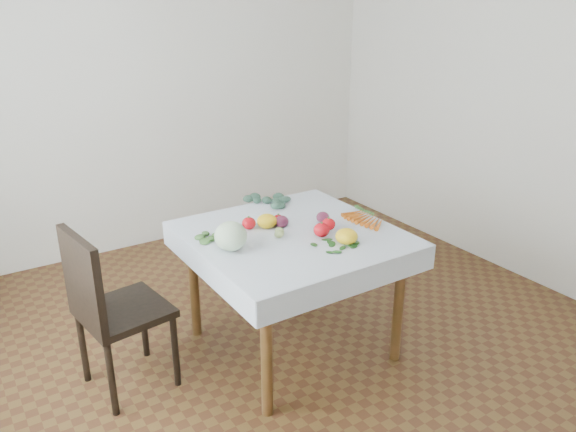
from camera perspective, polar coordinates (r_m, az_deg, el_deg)
name	(u,v)px	position (r m, az deg, el deg)	size (l,w,h in m)	color
ground	(292,345)	(3.56, 0.43, -12.97)	(4.00, 4.00, 0.00)	brown
back_wall	(158,84)	(4.79, -13.10, 12.91)	(4.00, 0.04, 2.70)	white
table	(293,249)	(3.24, 0.46, -3.38)	(1.00, 1.00, 0.75)	brown
tablecloth	(293,233)	(3.20, 0.47, -1.76)	(1.12, 1.12, 0.01)	white
chair	(107,303)	(3.07, -17.94, -8.38)	(0.48, 0.48, 0.94)	black
cabbage	(231,236)	(2.97, -5.84, -2.05)	(0.17, 0.17, 0.16)	beige
tomato_a	(249,223)	(3.24, -4.00, -0.74)	(0.08, 0.08, 0.07)	red
tomato_b	(328,224)	(3.23, 4.14, -0.83)	(0.08, 0.08, 0.07)	red
tomato_c	(278,220)	(3.29, -0.99, -0.41)	(0.07, 0.07, 0.06)	red
tomato_d	(322,230)	(3.14, 3.43, -1.42)	(0.09, 0.09, 0.08)	red
heirloom_back	(267,221)	(3.25, -2.15, -0.52)	(0.12, 0.12, 0.08)	yellow
heirloom_front	(347,236)	(3.06, 5.97, -2.06)	(0.12, 0.12, 0.09)	yellow
onion_a	(282,221)	(3.27, -0.63, -0.55)	(0.08, 0.08, 0.07)	#511734
onion_b	(323,217)	(3.34, 3.55, -0.13)	(0.08, 0.08, 0.07)	#511734
tomatillo_cluster	(284,231)	(3.17, -0.45, -1.50)	(0.08, 0.11, 0.04)	#C2DA7E
carrot_bunch	(366,218)	(3.41, 7.96, -0.21)	(0.18, 0.31, 0.03)	orange
kale_bunch	(273,200)	(3.65, -1.57, 1.62)	(0.28, 0.27, 0.04)	#315140
basil_bunch	(337,244)	(3.05, 4.96, -2.86)	(0.23, 0.17, 0.01)	#1C571B
dill_bunch	(220,237)	(3.14, -6.94, -2.13)	(0.23, 0.19, 0.02)	#4B883E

